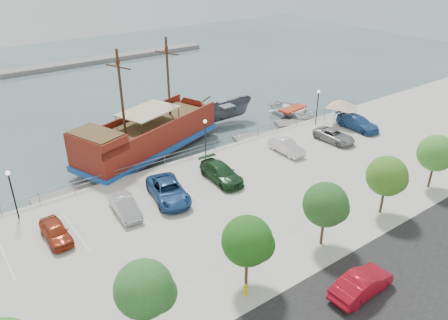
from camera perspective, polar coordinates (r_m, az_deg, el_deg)
ground at (r=40.24m, az=2.84°, el=-4.48°), size 160.00×160.00×0.00m
street at (r=31.35m, az=22.14°, el=-14.85°), size 100.00×8.00×0.04m
sidewalk at (r=33.85m, az=13.67°, el=-9.96°), size 100.00×4.00×0.05m
seawall_railing at (r=45.11m, az=-3.32°, el=1.33°), size 50.00×0.06×1.00m
far_shore at (r=89.97m, az=-14.75°, el=12.70°), size 40.00×3.00×0.80m
pirate_ship at (r=48.37m, az=-8.68°, el=3.61°), size 20.17×11.59×12.53m
patrol_boat at (r=55.73m, az=0.42°, el=6.24°), size 7.21×3.38×2.69m
speedboat at (r=58.60m, az=8.95°, el=6.28°), size 5.70×7.37×1.41m
dock_west at (r=42.24m, az=-19.45°, el=-4.21°), size 6.74×2.16×0.38m
dock_mid at (r=51.84m, az=4.62°, el=3.14°), size 6.50×3.48×0.36m
dock_east at (r=56.54m, az=10.29°, el=4.86°), size 7.40×4.57×0.41m
canopy_tent at (r=53.92m, az=15.09°, el=7.61°), size 5.49×5.49×3.47m
street_sedan at (r=29.37m, az=17.50°, el=-15.20°), size 4.73×1.79×1.54m
fire_hydrant at (r=28.25m, az=2.82°, el=-16.56°), size 0.29×0.29×0.83m
lamp_post_left at (r=37.36m, az=-26.05°, el=-3.10°), size 0.36×0.36×4.28m
lamp_post_mid at (r=43.12m, az=-2.46°, el=3.64°), size 0.36×0.36×4.28m
lamp_post_right at (r=53.07m, az=12.16°, el=7.54°), size 0.36×0.36×4.28m
tree_b at (r=24.39m, az=-10.03°, el=-16.37°), size 3.30×3.20×5.00m
tree_c at (r=27.25m, az=3.38°, el=-10.63°), size 3.30×3.20×5.00m
tree_d at (r=31.43m, az=13.38°, el=-5.80°), size 3.30×3.20×5.00m
tree_e at (r=36.49m, az=20.70°, el=-2.08°), size 3.30×3.20×5.00m
tree_f at (r=42.10m, az=26.13°, el=0.71°), size 3.30×3.20×5.00m
parked_car_a at (r=34.75m, az=-21.13°, el=-8.74°), size 1.65×4.06×1.38m
parked_car_b at (r=36.21m, az=-12.84°, el=-5.87°), size 1.92×4.50×1.44m
parked_car_c at (r=37.48m, az=-7.28°, el=-4.02°), size 3.74×6.17×1.60m
parked_car_d at (r=40.07m, az=-0.36°, el=-1.68°), size 2.37×5.38×1.53m
parked_car_f at (r=45.81m, az=8.16°, el=1.77°), size 1.56×4.35×1.43m
parked_car_g at (r=49.55m, az=14.19°, el=3.10°), size 2.47×4.88×1.32m
parked_car_h at (r=53.62m, az=17.07°, el=4.69°), size 2.24×5.45×1.58m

